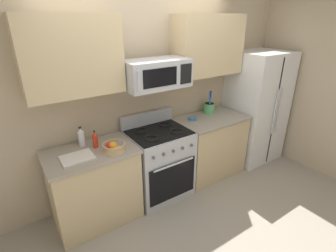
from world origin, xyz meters
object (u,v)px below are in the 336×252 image
bottle_vinegar (81,137)px  fruit_basket (114,146)px  microwave (156,74)px  range_oven (159,162)px  prep_bowl (192,118)px  refrigerator (256,107)px  utensil_crock (209,107)px  cutting_board (77,158)px  bottle_hot_sauce (95,140)px

bottle_vinegar → fruit_basket: bearing=-52.0°
microwave → range_oven: bearing=-90.0°
prep_bowl → fruit_basket: bearing=-170.2°
range_oven → refrigerator: size_ratio=0.61×
range_oven → prep_bowl: (0.62, 0.09, 0.46)m
range_oven → prep_bowl: range_oven is taller
refrigerator → utensil_crock: bearing=166.4°
microwave → bottle_vinegar: size_ratio=3.44×
cutting_board → utensil_crock: bearing=7.2°
cutting_board → refrigerator: bearing=1.1°
microwave → cutting_board: size_ratio=2.39×
prep_bowl → range_oven: bearing=-171.8°
range_oven → cutting_board: bearing=-175.9°
bottle_vinegar → prep_bowl: bearing=-3.7°
utensil_crock → bottle_hot_sauce: utensil_crock is taller
range_oven → fruit_basket: range_oven is taller
microwave → prep_bowl: size_ratio=6.63×
cutting_board → bottle_hot_sauce: bearing=27.5°
refrigerator → fruit_basket: bearing=-177.4°
utensil_crock → refrigerator: bearing=-13.6°
bottle_vinegar → cutting_board: bearing=-116.7°
utensil_crock → microwave: bearing=-171.1°
cutting_board → bottle_hot_sauce: (0.24, 0.13, 0.08)m
range_oven → prep_bowl: bearing=8.2°
range_oven → utensil_crock: bearing=10.4°
fruit_basket → utensil_crock: bearing=10.8°
refrigerator → bottle_vinegar: bearing=175.7°
fruit_basket → bottle_vinegar: bearing=128.0°
bottle_hot_sauce → prep_bowl: 1.41m
microwave → utensil_crock: bearing=8.9°
range_oven → microwave: microwave is taller
utensil_crock → fruit_basket: 1.70m
refrigerator → fruit_basket: 2.51m
refrigerator → microwave: bearing=178.6°
bottle_vinegar → range_oven: bearing=-11.8°
fruit_basket → prep_bowl: fruit_basket is taller
utensil_crock → cutting_board: bearing=-172.8°
cutting_board → prep_bowl: size_ratio=2.78×
range_oven → microwave: (-0.00, 0.03, 1.17)m
microwave → bottle_vinegar: bearing=169.9°
refrigerator → prep_bowl: (-1.24, 0.11, 0.05)m
refrigerator → bottle_hot_sauce: (-2.65, 0.07, 0.11)m
utensil_crock → bottle_vinegar: bearing=179.9°
range_oven → fruit_basket: bearing=-168.7°
range_oven → fruit_basket: 0.82m
bottle_hot_sauce → range_oven: bearing=-3.8°
refrigerator → utensil_crock: refrigerator is taller
range_oven → bottle_hot_sauce: (-0.79, 0.05, 0.53)m
fruit_basket → bottle_hot_sauce: size_ratio=1.24×
refrigerator → bottle_vinegar: (-2.76, 0.21, 0.13)m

